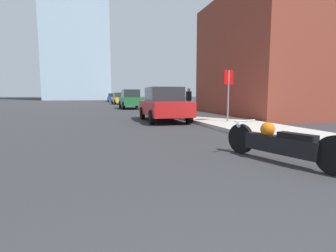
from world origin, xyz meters
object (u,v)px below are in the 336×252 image
object	(u,v)px
parked_car_green	(130,99)
parked_car_yellow	(119,98)
parked_car_blue	(112,97)
pedestrian	(189,99)
parked_car_red	(164,104)
motorcycle	(279,143)
stop_sign	(228,87)

from	to	relation	value
parked_car_green	parked_car_yellow	size ratio (longest dim) A/B	1.02
parked_car_green	parked_car_blue	world-z (taller)	parked_car_green
parked_car_green	pedestrian	distance (m)	8.17
parked_car_red	parked_car_green	world-z (taller)	parked_car_green
motorcycle	pedestrian	world-z (taller)	pedestrian
parked_car_red	parked_car_green	xyz separation A→B (m)	(-0.04, 12.49, 0.06)
parked_car_red	parked_car_blue	bearing A→B (deg)	91.04
motorcycle	parked_car_green	world-z (taller)	parked_car_green
parked_car_yellow	parked_car_blue	size ratio (longest dim) A/B	1.01
parked_car_red	parked_car_green	distance (m)	12.49
pedestrian	parked_car_yellow	bearing A→B (deg)	98.55
parked_car_red	pedestrian	size ratio (longest dim) A/B	2.64
motorcycle	parked_car_green	size ratio (longest dim) A/B	0.56
parked_car_red	pedestrian	bearing A→B (deg)	58.72
stop_sign	parked_car_blue	bearing A→B (deg)	93.39
motorcycle	parked_car_blue	size ratio (longest dim) A/B	0.58
parked_car_green	parked_car_blue	size ratio (longest dim) A/B	1.03
parked_car_green	parked_car_red	bearing A→B (deg)	-90.88
parked_car_red	parked_car_yellow	distance (m)	25.34
parked_car_blue	stop_sign	xyz separation A→B (m)	(2.42, -40.90, 0.82)
motorcycle	parked_car_red	world-z (taller)	parked_car_red
motorcycle	parked_car_blue	distance (m)	47.01
parked_car_green	parked_car_yellow	distance (m)	12.85
parked_car_blue	parked_car_red	bearing A→B (deg)	-87.68
parked_car_green	pedestrian	world-z (taller)	parked_car_green
parked_car_red	stop_sign	size ratio (longest dim) A/B	1.96
stop_sign	pedestrian	bearing A→B (deg)	83.61
parked_car_red	parked_car_yellow	size ratio (longest dim) A/B	0.96
motorcycle	parked_car_red	distance (m)	8.42
parked_car_green	stop_sign	bearing A→B (deg)	-82.08
parked_car_blue	stop_sign	world-z (taller)	stop_sign
motorcycle	parked_car_blue	bearing A→B (deg)	73.15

